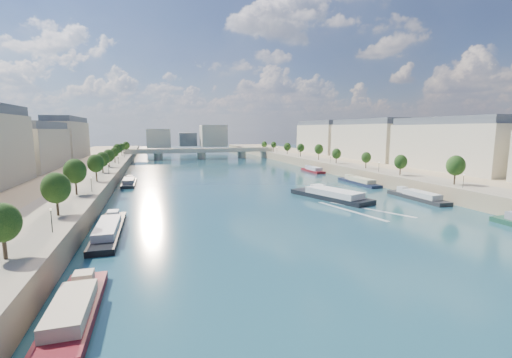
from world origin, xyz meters
TOP-DOWN VIEW (x-y plane):
  - ground at (0.00, 100.00)m, footprint 700.00×700.00m
  - quay_left at (-72.00, 100.00)m, footprint 44.00×520.00m
  - quay_right at (72.00, 100.00)m, footprint 44.00×520.00m
  - pave_left at (-57.00, 100.00)m, footprint 14.00×520.00m
  - pave_right at (57.00, 100.00)m, footprint 14.00×520.00m
  - trees_left at (-55.00, 102.00)m, footprint 4.80×268.80m
  - trees_right at (55.00, 110.00)m, footprint 4.80×268.80m
  - lamps_left at (-52.50, 90.00)m, footprint 0.36×200.36m
  - lamps_right at (52.50, 105.00)m, footprint 0.36×200.36m
  - buildings_left at (-85.00, 112.00)m, footprint 16.00×226.00m
  - buildings_right at (85.00, 112.00)m, footprint 16.00×226.00m
  - skyline at (3.19, 319.52)m, footprint 79.00×42.00m
  - bridge at (0.00, 229.74)m, footprint 112.00×12.00m
  - tour_barge at (19.21, 64.16)m, footprint 17.48×30.20m
  - wake at (19.21, 47.59)m, footprint 16.08×25.65m
  - moored_barges_left at (-45.50, 36.74)m, footprint 5.00×155.69m
  - moored_barges_right at (45.50, 55.98)m, footprint 5.00×162.02m

SIDE VIEW (x-z plane):
  - ground at x=0.00m, z-range 0.00..0.00m
  - wake at x=19.21m, z-range 0.00..0.04m
  - moored_barges_left at x=-45.50m, z-range -0.96..2.64m
  - moored_barges_right at x=45.50m, z-range -0.96..2.64m
  - tour_barge at x=19.21m, z-range -0.85..3.10m
  - quay_left at x=-72.00m, z-range 0.00..5.00m
  - quay_right at x=72.00m, z-range 0.00..5.00m
  - pave_left at x=-57.00m, z-range 5.00..5.10m
  - pave_right at x=57.00m, z-range 5.00..5.10m
  - bridge at x=0.00m, z-range 1.01..9.16m
  - lamps_left at x=-52.50m, z-range 5.64..9.92m
  - lamps_right at x=52.50m, z-range 5.64..9.92m
  - trees_left at x=-55.00m, z-range 6.35..14.61m
  - trees_right at x=55.00m, z-range 6.35..14.61m
  - skyline at x=3.19m, z-range 3.66..25.66m
  - buildings_left at x=-85.00m, z-range 4.85..28.05m
  - buildings_right at x=85.00m, z-range 4.85..28.05m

